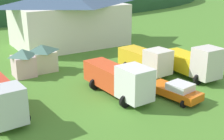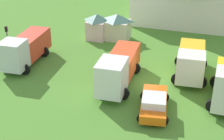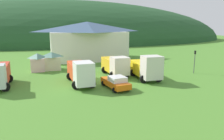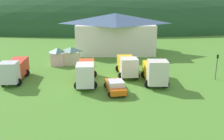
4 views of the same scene
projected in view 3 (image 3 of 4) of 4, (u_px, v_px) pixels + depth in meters
The scene contains 11 objects.
ground_plane at pixel (94, 81), 32.40m from camera, with size 200.00×200.00×0.00m, color #4C842D.
forested_hill_backdrop at pixel (61, 42), 97.63m from camera, with size 153.12×60.00×34.80m, color #234C28.
depot_building at pixel (87, 40), 50.58m from camera, with size 17.32×11.08×8.34m.
play_shed_cream at pixel (52, 61), 39.47m from camera, with size 3.10×2.54×3.14m.
play_shed_pink at pixel (38, 62), 38.32m from camera, with size 2.40×2.52×3.08m.
heavy_rig_white at pixel (80, 72), 30.18m from camera, with size 3.29×8.35×3.40m.
heavy_rig_striped at pixel (115, 65), 35.26m from camera, with size 3.46×6.74×3.17m.
flatbed_truck_yellow at pixel (146, 67), 32.71m from camera, with size 3.42×6.97×3.72m.
service_pickup_orange at pixel (116, 82), 28.37m from camera, with size 2.92×5.23×1.66m.
traffic_light_east at pixel (195, 59), 36.60m from camera, with size 0.20×0.32×3.73m.
traffic_cone_near_pickup at pixel (147, 74), 36.86m from camera, with size 0.36×0.36×0.58m, color orange.
Camera 3 is at (-6.19, -30.88, 8.19)m, focal length 36.30 mm.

